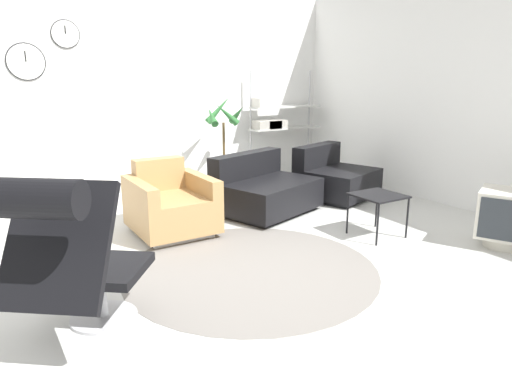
{
  "coord_description": "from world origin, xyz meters",
  "views": [
    {
      "loc": [
        -1.78,
        -3.16,
        1.59
      ],
      "look_at": [
        0.36,
        0.32,
        0.55
      ],
      "focal_mm": 32.0,
      "sensor_mm": 36.0,
      "label": 1
    }
  ],
  "objects_px": {
    "crt_television": "(507,217)",
    "shelf_unit": "(275,118)",
    "couch_second": "(334,179)",
    "side_table": "(378,199)",
    "armchair_red": "(170,206)",
    "couch_low": "(264,191)",
    "potted_plant": "(224,157)",
    "lounge_chair": "(68,246)"
  },
  "relations": [
    {
      "from": "lounge_chair",
      "to": "potted_plant",
      "type": "bearing_deg",
      "value": 87.25
    },
    {
      "from": "armchair_red",
      "to": "couch_second",
      "type": "distance_m",
      "value": 2.41
    },
    {
      "from": "couch_low",
      "to": "side_table",
      "type": "height_order",
      "value": "couch_low"
    },
    {
      "from": "armchair_red",
      "to": "side_table",
      "type": "relative_size",
      "value": 1.88
    },
    {
      "from": "side_table",
      "to": "crt_television",
      "type": "distance_m",
      "value": 1.19
    },
    {
      "from": "armchair_red",
      "to": "couch_low",
      "type": "relative_size",
      "value": 0.64
    },
    {
      "from": "couch_low",
      "to": "crt_television",
      "type": "distance_m",
      "value": 2.56
    },
    {
      "from": "crt_television",
      "to": "shelf_unit",
      "type": "distance_m",
      "value": 3.8
    },
    {
      "from": "shelf_unit",
      "to": "armchair_red",
      "type": "bearing_deg",
      "value": -145.23
    },
    {
      "from": "armchair_red",
      "to": "couch_second",
      "type": "relative_size",
      "value": 0.76
    },
    {
      "from": "lounge_chair",
      "to": "armchair_red",
      "type": "relative_size",
      "value": 1.32
    },
    {
      "from": "couch_low",
      "to": "couch_second",
      "type": "xyz_separation_m",
      "value": [
        1.17,
        0.09,
        -0.0
      ]
    },
    {
      "from": "couch_low",
      "to": "crt_television",
      "type": "xyz_separation_m",
      "value": [
        1.33,
        -2.19,
        0.04
      ]
    },
    {
      "from": "armchair_red",
      "to": "side_table",
      "type": "xyz_separation_m",
      "value": [
        1.75,
        -1.2,
        0.11
      ]
    },
    {
      "from": "couch_second",
      "to": "crt_television",
      "type": "bearing_deg",
      "value": 75.86
    },
    {
      "from": "couch_low",
      "to": "couch_second",
      "type": "distance_m",
      "value": 1.18
    },
    {
      "from": "crt_television",
      "to": "side_table",
      "type": "bearing_deg",
      "value": 16.55
    },
    {
      "from": "couch_second",
      "to": "side_table",
      "type": "distance_m",
      "value": 1.55
    },
    {
      "from": "lounge_chair",
      "to": "couch_second",
      "type": "relative_size",
      "value": 1.0
    },
    {
      "from": "crt_television",
      "to": "shelf_unit",
      "type": "xyz_separation_m",
      "value": [
        -0.15,
        3.74,
        0.65
      ]
    },
    {
      "from": "lounge_chair",
      "to": "potted_plant",
      "type": "distance_m",
      "value": 4.03
    },
    {
      "from": "crt_television",
      "to": "couch_second",
      "type": "bearing_deg",
      "value": -22.38
    },
    {
      "from": "potted_plant",
      "to": "side_table",
      "type": "bearing_deg",
      "value": -80.96
    },
    {
      "from": "lounge_chair",
      "to": "potted_plant",
      "type": "relative_size",
      "value": 0.85
    },
    {
      "from": "potted_plant",
      "to": "shelf_unit",
      "type": "bearing_deg",
      "value": 16.61
    },
    {
      "from": "armchair_red",
      "to": "couch_low",
      "type": "bearing_deg",
      "value": -174.78
    },
    {
      "from": "side_table",
      "to": "potted_plant",
      "type": "xyz_separation_m",
      "value": [
        -0.41,
        2.56,
        0.08
      ]
    },
    {
      "from": "lounge_chair",
      "to": "potted_plant",
      "type": "height_order",
      "value": "potted_plant"
    },
    {
      "from": "armchair_red",
      "to": "crt_television",
      "type": "bearing_deg",
      "value": 140.77
    },
    {
      "from": "armchair_red",
      "to": "couch_low",
      "type": "height_order",
      "value": "armchair_red"
    },
    {
      "from": "armchair_red",
      "to": "couch_low",
      "type": "xyz_separation_m",
      "value": [
        1.23,
        0.12,
        -0.03
      ]
    },
    {
      "from": "couch_low",
      "to": "potted_plant",
      "type": "distance_m",
      "value": 1.26
    },
    {
      "from": "couch_second",
      "to": "crt_television",
      "type": "xyz_separation_m",
      "value": [
        0.16,
        -2.27,
        0.04
      ]
    },
    {
      "from": "side_table",
      "to": "crt_television",
      "type": "xyz_separation_m",
      "value": [
        0.81,
        -0.87,
        -0.1
      ]
    },
    {
      "from": "potted_plant",
      "to": "couch_second",
      "type": "bearing_deg",
      "value": -47.5
    },
    {
      "from": "lounge_chair",
      "to": "side_table",
      "type": "xyz_separation_m",
      "value": [
        3.01,
        0.51,
        -0.27
      ]
    },
    {
      "from": "side_table",
      "to": "armchair_red",
      "type": "bearing_deg",
      "value": 145.67
    },
    {
      "from": "lounge_chair",
      "to": "crt_television",
      "type": "distance_m",
      "value": 3.85
    },
    {
      "from": "lounge_chair",
      "to": "armchair_red",
      "type": "bearing_deg",
      "value": 91.28
    },
    {
      "from": "couch_second",
      "to": "potted_plant",
      "type": "relative_size",
      "value": 0.84
    },
    {
      "from": "side_table",
      "to": "potted_plant",
      "type": "relative_size",
      "value": 0.34
    },
    {
      "from": "couch_second",
      "to": "crt_television",
      "type": "height_order",
      "value": "couch_second"
    }
  ]
}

